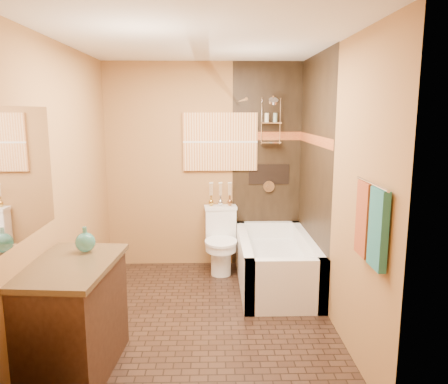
{
  "coord_description": "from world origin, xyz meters",
  "views": [
    {
      "loc": [
        0.11,
        -3.84,
        1.92
      ],
      "look_at": [
        0.22,
        0.4,
        1.13
      ],
      "focal_mm": 35.0,
      "sensor_mm": 36.0,
      "label": 1
    }
  ],
  "objects_px": {
    "sunset_painting": "(220,142)",
    "bathtub": "(276,267)",
    "vanity": "(73,318)",
    "toilet": "(221,240)"
  },
  "relations": [
    {
      "from": "sunset_painting",
      "to": "toilet",
      "type": "bearing_deg",
      "value": -90.0
    },
    {
      "from": "bathtub",
      "to": "toilet",
      "type": "distance_m",
      "value": 0.78
    },
    {
      "from": "vanity",
      "to": "toilet",
      "type": "bearing_deg",
      "value": 66.06
    },
    {
      "from": "sunset_painting",
      "to": "vanity",
      "type": "xyz_separation_m",
      "value": [
        -1.12,
        -2.31,
        -1.12
      ]
    },
    {
      "from": "sunset_painting",
      "to": "bathtub",
      "type": "xyz_separation_m",
      "value": [
        0.6,
        -0.73,
        -1.33
      ]
    },
    {
      "from": "sunset_painting",
      "to": "toilet",
      "type": "xyz_separation_m",
      "value": [
        0.0,
        -0.26,
        -1.16
      ]
    },
    {
      "from": "toilet",
      "to": "vanity",
      "type": "xyz_separation_m",
      "value": [
        -1.12,
        -2.05,
        0.03
      ]
    },
    {
      "from": "vanity",
      "to": "sunset_painting",
      "type": "bearing_deg",
      "value": 68.83
    },
    {
      "from": "sunset_painting",
      "to": "toilet",
      "type": "height_order",
      "value": "sunset_painting"
    },
    {
      "from": "sunset_painting",
      "to": "bathtub",
      "type": "relative_size",
      "value": 0.6
    }
  ]
}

